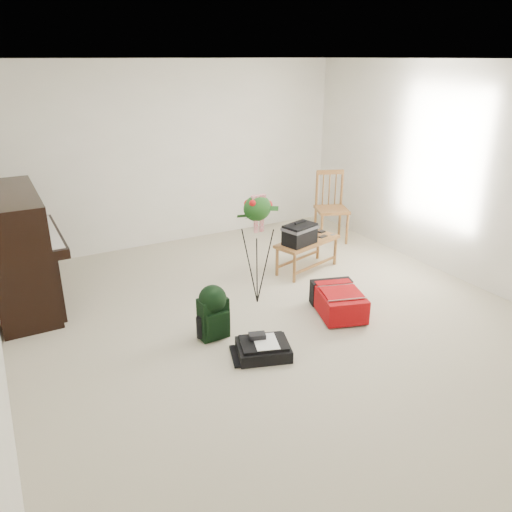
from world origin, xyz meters
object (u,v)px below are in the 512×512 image
bench (300,236)px  black_duffel (263,348)px  piano (19,253)px  red_suitcase (336,299)px  green_backpack (213,310)px  dining_chair (330,208)px  flower_stand (257,250)px

bench → black_duffel: bench is taller
piano → bench: piano is taller
red_suitcase → green_backpack: 1.36m
dining_chair → flower_stand: flower_stand is taller
piano → dining_chair: piano is taller
red_suitcase → green_backpack: green_backpack is taller
red_suitcase → black_duffel: size_ratio=1.34×
dining_chair → green_backpack: 3.14m
red_suitcase → dining_chair: bearing=72.8°
dining_chair → red_suitcase: (-1.28, -1.86, -0.35)m
bench → flower_stand: size_ratio=0.76×
dining_chair → bench: bearing=-121.7°
bench → red_suitcase: bench is taller
piano → green_backpack: piano is taller
dining_chair → red_suitcase: size_ratio=1.34×
flower_stand → green_backpack: bearing=-147.3°
black_duffel → flower_stand: 1.19m
flower_stand → red_suitcase: bearing=-43.1°
bench → flower_stand: bearing=-166.9°
green_backpack → flower_stand: (0.72, 0.45, 0.31)m
black_duffel → flower_stand: (0.46, 0.95, 0.54)m
piano → red_suitcase: (2.84, -1.77, -0.45)m
piano → red_suitcase: bearing=-31.9°
bench → green_backpack: (-1.59, -0.93, -0.18)m
green_backpack → black_duffel: bearing=-64.7°
piano → bench: (3.09, -0.70, -0.12)m
dining_chair → green_backpack: (-2.62, -1.71, -0.19)m
black_duffel → flower_stand: bearing=82.2°
bench → dining_chair: dining_chair is taller
green_backpack → flower_stand: size_ratio=0.43×
piano → dining_chair: 4.12m
black_duffel → flower_stand: flower_stand is taller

